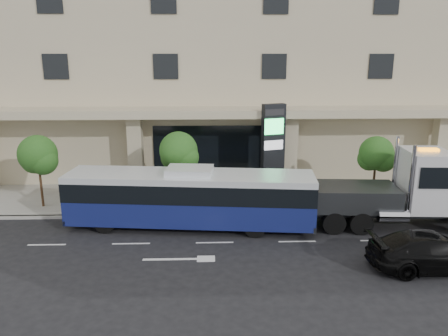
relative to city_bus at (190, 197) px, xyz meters
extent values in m
plane|color=black|center=(1.24, -0.55, -1.64)|extent=(120.00, 120.00, 0.00)
cube|color=gray|center=(1.24, 4.45, -1.56)|extent=(120.00, 6.00, 0.15)
cube|color=gray|center=(1.24, 1.45, -1.56)|extent=(120.00, 0.30, 0.15)
cube|color=#C3B592|center=(1.24, 14.95, 8.36)|extent=(60.00, 15.00, 20.00)
cube|color=#C3B592|center=(1.24, 6.25, 3.56)|extent=(60.00, 2.80, 0.50)
cube|color=black|center=(1.24, 7.42, 0.51)|extent=(8.00, 0.12, 4.00)
cube|color=#C3B592|center=(-3.76, 6.25, 0.96)|extent=(0.90, 0.90, 4.90)
cube|color=#C3B592|center=(6.24, 6.25, 0.96)|extent=(0.90, 0.90, 4.90)
cube|color=#C3B592|center=(16.24, 6.25, 0.96)|extent=(0.90, 0.90, 4.90)
cylinder|color=#422B19|center=(-8.76, 3.05, -0.09)|extent=(0.14, 0.14, 2.80)
sphere|color=#17501D|center=(-8.76, 3.05, 1.63)|extent=(2.20, 2.20, 2.20)
sphere|color=#17501D|center=(-8.41, 2.85, 1.31)|extent=(1.65, 1.65, 1.65)
sphere|color=#17501D|center=(-9.06, 3.25, 1.23)|extent=(1.54, 1.54, 1.54)
cylinder|color=#422B19|center=(-0.76, 3.05, -0.02)|extent=(0.14, 0.14, 2.94)
sphere|color=#17501D|center=(-0.76, 3.05, 1.79)|extent=(2.20, 2.20, 2.20)
sphere|color=#17501D|center=(-0.41, 2.85, 1.45)|extent=(1.65, 1.65, 1.65)
sphere|color=#17501D|center=(-1.06, 3.25, 1.37)|extent=(1.54, 1.54, 1.54)
cylinder|color=#422B19|center=(10.74, 3.05, -0.12)|extent=(0.14, 0.14, 2.73)
sphere|color=#17501D|center=(10.74, 3.05, 1.56)|extent=(2.00, 2.00, 2.00)
sphere|color=#17501D|center=(11.09, 2.85, 1.24)|extent=(1.50, 1.50, 1.50)
sphere|color=#17501D|center=(10.44, 3.25, 1.17)|extent=(1.40, 1.40, 1.40)
cylinder|color=black|center=(-4.30, -0.67, -1.11)|extent=(1.08, 0.42, 1.05)
cylinder|color=black|center=(-4.07, 1.53, -1.11)|extent=(1.08, 0.42, 1.05)
cylinder|color=black|center=(3.25, -1.45, -1.11)|extent=(1.08, 0.42, 1.05)
cylinder|color=black|center=(3.47, 0.75, -1.11)|extent=(1.08, 0.42, 1.05)
cube|color=navy|center=(0.01, 0.00, -0.63)|extent=(12.85, 3.91, 1.26)
cube|color=black|center=(0.01, 0.00, 0.47)|extent=(12.85, 3.96, 0.95)
cube|color=silver|center=(0.01, 0.00, 1.10)|extent=(12.85, 3.91, 0.32)
cube|color=silver|center=(0.01, 0.00, 1.42)|extent=(2.48, 1.91, 0.32)
cube|color=#2D3033|center=(-6.23, 0.64, -1.16)|extent=(0.41, 2.64, 0.32)
cube|color=#2D3033|center=(6.25, -0.64, -1.16)|extent=(0.41, 2.64, 0.32)
cube|color=#2D3033|center=(10.72, -0.29, -0.80)|extent=(8.96, 1.63, 0.42)
cube|color=silver|center=(12.03, -0.38, 0.93)|extent=(2.26, 2.75, 3.04)
cube|color=black|center=(13.02, -0.44, 1.40)|extent=(0.25, 2.31, 1.26)
cylinder|color=silver|center=(10.80, -1.45, 1.20)|extent=(0.20, 0.20, 3.56)
cylinder|color=silver|center=(10.95, 0.85, 1.20)|extent=(0.20, 0.20, 3.56)
cube|color=#2D3033|center=(8.47, -0.14, -0.01)|extent=(4.56, 2.80, 1.15)
cube|color=#2D3033|center=(5.96, 0.02, -0.64)|extent=(1.69, 0.40, 0.23)
cube|color=#2D3033|center=(5.33, 0.06, -1.06)|extent=(0.38, 1.90, 0.19)
cube|color=orange|center=(12.03, -0.38, 2.51)|extent=(0.97, 0.43, 0.15)
cylinder|color=black|center=(13.78, 0.61, -1.06)|extent=(1.17, 0.41, 1.15)
cylinder|color=black|center=(8.61, -1.25, -1.06)|extent=(1.17, 0.41, 1.15)
cylinder|color=black|center=(8.75, 0.94, -1.06)|extent=(1.17, 0.41, 1.15)
cylinder|color=black|center=(7.25, -1.17, -1.06)|extent=(1.17, 0.41, 1.15)
cylinder|color=black|center=(7.39, 1.03, -1.06)|extent=(1.17, 0.41, 1.15)
imported|color=black|center=(10.40, -4.93, -0.85)|extent=(5.49, 2.37, 1.58)
cube|color=black|center=(4.93, 4.84, 1.38)|extent=(1.51, 0.89, 5.73)
cube|color=#24D95E|center=(4.93, 4.57, 2.90)|extent=(1.20, 0.43, 0.95)
cube|color=silver|center=(4.93, 4.57, 1.76)|extent=(1.20, 0.43, 0.57)
cube|color=#262628|center=(4.93, 4.57, 3.76)|extent=(1.20, 0.43, 0.38)
camera|label=1|loc=(1.09, -21.44, 7.20)|focal=35.00mm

